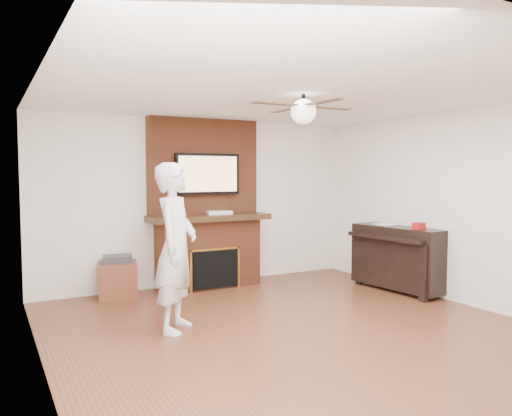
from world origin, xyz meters
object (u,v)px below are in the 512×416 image
fireplace (207,220)px  person (176,247)px  side_table (118,278)px  piano (397,256)px

fireplace → person: 2.13m
person → side_table: size_ratio=3.05×
person → piano: bearing=-48.9°
side_table → piano: bearing=-11.0°
side_table → person: bearing=-70.9°
side_table → piano: (3.61, -1.54, 0.23)m
fireplace → side_table: (-1.34, -0.07, -0.73)m
fireplace → side_table: 1.53m
piano → side_table: bearing=151.5°
fireplace → piano: size_ratio=1.72×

